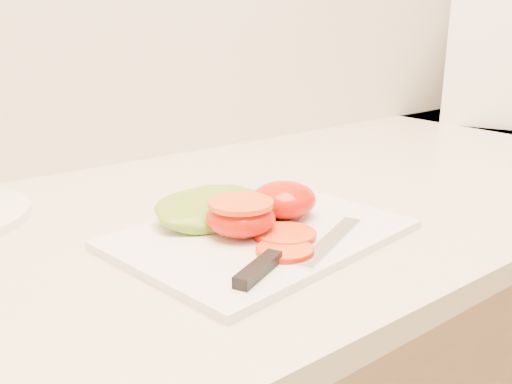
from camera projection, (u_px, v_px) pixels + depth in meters
counter at (453, 350)px, 1.27m from camera, size 3.92×0.65×0.93m
cutting_board at (261, 234)px, 0.67m from camera, size 0.35×0.27×0.01m
tomato_half_dome at (284, 199)px, 0.71m from camera, size 0.08×0.08×0.04m
tomato_half_cut at (241, 216)px, 0.65m from camera, size 0.08×0.08×0.04m
tomato_slice_0 at (285, 235)px, 0.65m from camera, size 0.07×0.07×0.01m
tomato_slice_1 at (285, 250)px, 0.61m from camera, size 0.06×0.06×0.01m
lettuce_leaf_0 at (214, 208)px, 0.70m from camera, size 0.16×0.11×0.03m
lettuce_leaf_1 at (235, 202)px, 0.73m from camera, size 0.14×0.14×0.02m
knife at (289, 257)px, 0.59m from camera, size 0.23×0.08×0.01m
appliance at (508, 59)px, 1.35m from camera, size 0.28×0.31×0.30m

